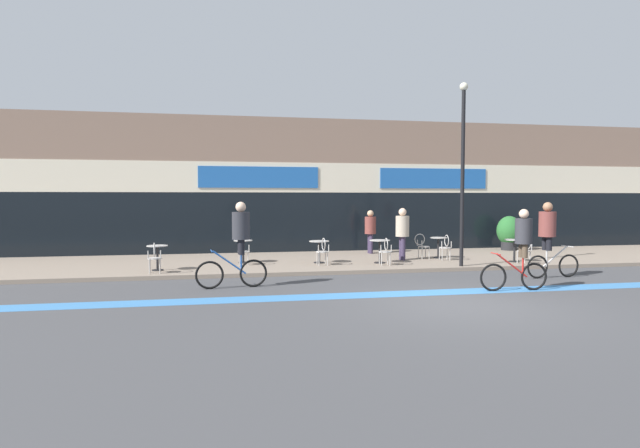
% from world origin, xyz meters
% --- Properties ---
extents(ground_plane, '(120.00, 120.00, 0.00)m').
position_xyz_m(ground_plane, '(0.00, 0.00, 0.00)').
color(ground_plane, '#424244').
extents(sidewalk_slab, '(40.00, 5.50, 0.12)m').
position_xyz_m(sidewalk_slab, '(0.00, 7.25, 0.06)').
color(sidewalk_slab, gray).
rests_on(sidewalk_slab, ground).
extents(storefront_facade, '(40.00, 4.06, 5.52)m').
position_xyz_m(storefront_facade, '(0.00, 11.96, 2.75)').
color(storefront_facade, '#7F6656').
rests_on(storefront_facade, ground).
extents(bike_lane_stripe, '(36.00, 0.70, 0.01)m').
position_xyz_m(bike_lane_stripe, '(0.00, 1.35, 0.00)').
color(bike_lane_stripe, '#3D7AB7').
rests_on(bike_lane_stripe, ground).
extents(bistro_table_0, '(0.61, 0.61, 0.76)m').
position_xyz_m(bistro_table_0, '(-7.02, 5.58, 0.65)').
color(bistro_table_0, black).
rests_on(bistro_table_0, sidewalk_slab).
extents(bistro_table_1, '(0.62, 0.62, 0.76)m').
position_xyz_m(bistro_table_1, '(-4.43, 6.89, 0.66)').
color(bistro_table_1, black).
rests_on(bistro_table_1, sidewalk_slab).
extents(bistro_table_2, '(0.67, 0.67, 0.74)m').
position_xyz_m(bistro_table_2, '(-1.92, 6.39, 0.65)').
color(bistro_table_2, black).
rests_on(bistro_table_2, sidewalk_slab).
extents(bistro_table_3, '(0.68, 0.68, 0.78)m').
position_xyz_m(bistro_table_3, '(0.07, 6.00, 0.67)').
color(bistro_table_3, black).
rests_on(bistro_table_3, sidewalk_slab).
extents(bistro_table_4, '(0.60, 0.60, 0.76)m').
position_xyz_m(bistro_table_4, '(2.55, 6.89, 0.65)').
color(bistro_table_4, black).
rests_on(bistro_table_4, sidewalk_slab).
extents(bistro_table_5, '(0.64, 0.64, 0.77)m').
position_xyz_m(bistro_table_5, '(4.67, 5.44, 0.66)').
color(bistro_table_5, black).
rests_on(bistro_table_5, sidewalk_slab).
extents(cafe_chair_0_near, '(0.43, 0.59, 0.90)m').
position_xyz_m(cafe_chair_0_near, '(-7.01, 4.96, 0.64)').
color(cafe_chair_0_near, '#B7B2AD').
rests_on(cafe_chair_0_near, sidewalk_slab).
extents(cafe_chair_1_near, '(0.41, 0.58, 0.90)m').
position_xyz_m(cafe_chair_1_near, '(-4.43, 6.26, 0.64)').
color(cafe_chair_1_near, '#B7B2AD').
rests_on(cafe_chair_1_near, sidewalk_slab).
extents(cafe_chair_2_near, '(0.42, 0.59, 0.90)m').
position_xyz_m(cafe_chair_2_near, '(-1.92, 5.76, 0.64)').
color(cafe_chair_2_near, '#B7B2AD').
rests_on(cafe_chair_2_near, sidewalk_slab).
extents(cafe_chair_3_near, '(0.42, 0.59, 0.90)m').
position_xyz_m(cafe_chair_3_near, '(0.06, 5.38, 0.64)').
color(cafe_chair_3_near, '#B7B2AD').
rests_on(cafe_chair_3_near, sidewalk_slab).
extents(cafe_chair_4_near, '(0.43, 0.59, 0.90)m').
position_xyz_m(cafe_chair_4_near, '(2.54, 6.26, 0.64)').
color(cafe_chair_4_near, '#B7B2AD').
rests_on(cafe_chair_4_near, sidewalk_slab).
extents(cafe_chair_4_side, '(0.59, 0.44, 0.90)m').
position_xyz_m(cafe_chair_4_side, '(1.92, 6.88, 0.64)').
color(cafe_chair_4_side, '#B7B2AD').
rests_on(cafe_chair_4_side, sidewalk_slab).
extents(cafe_chair_5_near, '(0.41, 0.58, 0.90)m').
position_xyz_m(cafe_chair_5_near, '(4.67, 4.81, 0.64)').
color(cafe_chair_5_near, '#B7B2AD').
rests_on(cafe_chair_5_near, sidewalk_slab).
extents(planter_pot, '(1.01, 1.01, 1.42)m').
position_xyz_m(planter_pot, '(6.63, 8.99, 0.87)').
color(planter_pot, '#232326').
rests_on(planter_pot, sidewalk_slab).
extents(lamp_post, '(0.26, 0.26, 5.81)m').
position_xyz_m(lamp_post, '(2.42, 4.81, 3.43)').
color(lamp_post, black).
rests_on(lamp_post, sidewalk_slab).
extents(cyclist_0, '(1.76, 0.50, 2.03)m').
position_xyz_m(cyclist_0, '(2.19, 1.21, 1.14)').
color(cyclist_0, black).
rests_on(cyclist_0, ground).
extents(cyclist_1, '(1.70, 0.52, 2.18)m').
position_xyz_m(cyclist_1, '(4.10, 2.83, 1.30)').
color(cyclist_1, black).
rests_on(cyclist_1, ground).
extents(cyclist_2, '(1.82, 0.56, 2.20)m').
position_xyz_m(cyclist_2, '(-4.66, 2.90, 1.27)').
color(cyclist_2, black).
rests_on(cyclist_2, ground).
extents(pedestrian_near_end, '(0.47, 0.47, 1.82)m').
position_xyz_m(pedestrian_near_end, '(1.09, 6.65, 1.20)').
color(pedestrian_near_end, '#382D47').
rests_on(pedestrian_near_end, sidewalk_slab).
extents(pedestrian_far_end, '(0.47, 0.47, 1.69)m').
position_xyz_m(pedestrian_far_end, '(0.58, 8.86, 1.13)').
color(pedestrian_far_end, '#382D47').
rests_on(pedestrian_far_end, sidewalk_slab).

